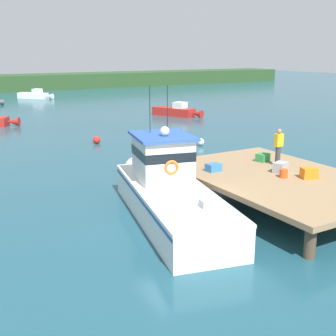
{
  "coord_description": "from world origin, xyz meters",
  "views": [
    {
      "loc": [
        -7.59,
        -12.38,
        6.03
      ],
      "look_at": [
        1.2,
        2.62,
        1.4
      ],
      "focal_mm": 46.83,
      "sensor_mm": 36.0,
      "label": 1
    }
  ],
  "objects_px": {
    "crate_single_far": "(263,157)",
    "deckhand_by_the_boat": "(278,146)",
    "crate_stack_near_edge": "(213,167)",
    "crate_single_by_cleat": "(280,167)",
    "moored_boat_near_channel": "(177,111)",
    "mooring_buoy_inshore": "(97,140)",
    "crate_stack_mid_dock": "(309,173)",
    "mooring_buoy_outer": "(201,142)",
    "bait_bucket": "(284,173)",
    "moored_boat_off_the_point": "(35,95)",
    "main_fishing_boat": "(167,190)"
  },
  "relations": [
    {
      "from": "deckhand_by_the_boat",
      "to": "bait_bucket",
      "type": "bearing_deg",
      "value": -126.64
    },
    {
      "from": "crate_single_by_cleat",
      "to": "mooring_buoy_outer",
      "type": "relative_size",
      "value": 1.24
    },
    {
      "from": "main_fishing_boat",
      "to": "mooring_buoy_outer",
      "type": "bearing_deg",
      "value": 49.94
    },
    {
      "from": "moored_boat_near_channel",
      "to": "moored_boat_off_the_point",
      "type": "bearing_deg",
      "value": 108.28
    },
    {
      "from": "crate_single_far",
      "to": "moored_boat_near_channel",
      "type": "relative_size",
      "value": 0.11
    },
    {
      "from": "moored_boat_near_channel",
      "to": "mooring_buoy_inshore",
      "type": "xyz_separation_m",
      "value": [
        -11.57,
        -8.52,
        -0.21
      ]
    },
    {
      "from": "crate_single_far",
      "to": "moored_boat_off_the_point",
      "type": "distance_m",
      "value": 44.91
    },
    {
      "from": "crate_single_far",
      "to": "crate_stack_mid_dock",
      "type": "bearing_deg",
      "value": -96.61
    },
    {
      "from": "crate_stack_mid_dock",
      "to": "mooring_buoy_outer",
      "type": "bearing_deg",
      "value": 75.55
    },
    {
      "from": "crate_stack_mid_dock",
      "to": "bait_bucket",
      "type": "height_order",
      "value": "crate_stack_mid_dock"
    },
    {
      "from": "crate_stack_mid_dock",
      "to": "deckhand_by_the_boat",
      "type": "height_order",
      "value": "deckhand_by_the_boat"
    },
    {
      "from": "deckhand_by_the_boat",
      "to": "moored_boat_off_the_point",
      "type": "bearing_deg",
      "value": 88.89
    },
    {
      "from": "crate_single_far",
      "to": "mooring_buoy_outer",
      "type": "distance_m",
      "value": 9.42
    },
    {
      "from": "bait_bucket",
      "to": "deckhand_by_the_boat",
      "type": "relative_size",
      "value": 0.21
    },
    {
      "from": "crate_stack_near_edge",
      "to": "moored_boat_near_channel",
      "type": "distance_m",
      "value": 24.68
    },
    {
      "from": "crate_stack_near_edge",
      "to": "moored_boat_off_the_point",
      "type": "height_order",
      "value": "crate_stack_near_edge"
    },
    {
      "from": "crate_stack_mid_dock",
      "to": "bait_bucket",
      "type": "relative_size",
      "value": 1.76
    },
    {
      "from": "crate_stack_mid_dock",
      "to": "moored_boat_off_the_point",
      "type": "bearing_deg",
      "value": 88.54
    },
    {
      "from": "main_fishing_boat",
      "to": "bait_bucket",
      "type": "xyz_separation_m",
      "value": [
        4.46,
        -1.49,
        0.36
      ]
    },
    {
      "from": "crate_single_far",
      "to": "bait_bucket",
      "type": "bearing_deg",
      "value": -114.95
    },
    {
      "from": "crate_single_by_cleat",
      "to": "moored_boat_near_channel",
      "type": "distance_m",
      "value": 25.15
    },
    {
      "from": "mooring_buoy_outer",
      "to": "crate_single_far",
      "type": "bearing_deg",
      "value": -107.0
    },
    {
      "from": "crate_single_by_cleat",
      "to": "moored_boat_near_channel",
      "type": "height_order",
      "value": "crate_single_by_cleat"
    },
    {
      "from": "crate_single_by_cleat",
      "to": "bait_bucket",
      "type": "height_order",
      "value": "crate_single_by_cleat"
    },
    {
      "from": "crate_stack_near_edge",
      "to": "mooring_buoy_outer",
      "type": "relative_size",
      "value": 1.24
    },
    {
      "from": "mooring_buoy_inshore",
      "to": "crate_single_by_cleat",
      "type": "bearing_deg",
      "value": -81.25
    },
    {
      "from": "mooring_buoy_inshore",
      "to": "crate_single_far",
      "type": "bearing_deg",
      "value": -77.09
    },
    {
      "from": "crate_stack_near_edge",
      "to": "mooring_buoy_outer",
      "type": "bearing_deg",
      "value": 58.24
    },
    {
      "from": "crate_stack_near_edge",
      "to": "main_fishing_boat",
      "type": "bearing_deg",
      "value": -165.02
    },
    {
      "from": "crate_single_far",
      "to": "bait_bucket",
      "type": "relative_size",
      "value": 1.76
    },
    {
      "from": "mooring_buoy_inshore",
      "to": "main_fishing_boat",
      "type": "bearing_deg",
      "value": -100.61
    },
    {
      "from": "crate_stack_near_edge",
      "to": "deckhand_by_the_boat",
      "type": "relative_size",
      "value": 0.37
    },
    {
      "from": "bait_bucket",
      "to": "mooring_buoy_outer",
      "type": "xyz_separation_m",
      "value": [
        3.88,
        11.4,
        -1.13
      ]
    },
    {
      "from": "main_fishing_boat",
      "to": "deckhand_by_the_boat",
      "type": "distance_m",
      "value": 5.68
    },
    {
      "from": "crate_stack_mid_dock",
      "to": "mooring_buoy_outer",
      "type": "height_order",
      "value": "crate_stack_mid_dock"
    },
    {
      "from": "crate_stack_mid_dock",
      "to": "bait_bucket",
      "type": "distance_m",
      "value": 0.98
    },
    {
      "from": "bait_bucket",
      "to": "moored_boat_off_the_point",
      "type": "xyz_separation_m",
      "value": [
        2.01,
        47.35,
        -0.92
      ]
    },
    {
      "from": "crate_stack_near_edge",
      "to": "crate_single_far",
      "type": "bearing_deg",
      "value": 5.08
    },
    {
      "from": "crate_single_far",
      "to": "deckhand_by_the_boat",
      "type": "relative_size",
      "value": 0.37
    },
    {
      "from": "crate_stack_mid_dock",
      "to": "crate_single_by_cleat",
      "type": "bearing_deg",
      "value": 106.0
    },
    {
      "from": "crate_single_by_cleat",
      "to": "mooring_buoy_outer",
      "type": "distance_m",
      "value": 11.36
    },
    {
      "from": "moored_boat_off_the_point",
      "to": "mooring_buoy_inshore",
      "type": "relative_size",
      "value": 8.84
    },
    {
      "from": "moored_boat_near_channel",
      "to": "mooring_buoy_outer",
      "type": "bearing_deg",
      "value": -114.95
    },
    {
      "from": "deckhand_by_the_boat",
      "to": "mooring_buoy_inshore",
      "type": "bearing_deg",
      "value": 102.02
    },
    {
      "from": "crate_single_by_cleat",
      "to": "moored_boat_off_the_point",
      "type": "bearing_deg",
      "value": 88.07
    },
    {
      "from": "crate_stack_near_edge",
      "to": "crate_single_far",
      "type": "xyz_separation_m",
      "value": [
        2.97,
        0.26,
        0.01
      ]
    },
    {
      "from": "crate_stack_mid_dock",
      "to": "mooring_buoy_outer",
      "type": "distance_m",
      "value": 12.42
    },
    {
      "from": "crate_single_far",
      "to": "mooring_buoy_inshore",
      "type": "xyz_separation_m",
      "value": [
        -2.98,
        13.01,
        -1.12
      ]
    },
    {
      "from": "crate_stack_near_edge",
      "to": "mooring_buoy_outer",
      "type": "height_order",
      "value": "crate_stack_near_edge"
    },
    {
      "from": "main_fishing_boat",
      "to": "crate_single_by_cleat",
      "type": "relative_size",
      "value": 16.6
    }
  ]
}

